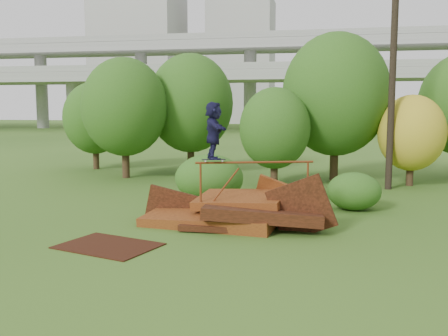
% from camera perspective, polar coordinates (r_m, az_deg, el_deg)
% --- Properties ---
extents(ground, '(240.00, 240.00, 0.00)m').
position_cam_1_polar(ground, '(13.37, 1.76, -7.92)').
color(ground, '#2D5116').
rests_on(ground, ground).
extents(scrap_pile, '(5.90, 2.94, 2.00)m').
position_cam_1_polar(scrap_pile, '(14.71, 1.28, -5.09)').
color(scrap_pile, '#481D0C').
rests_on(scrap_pile, ground).
extents(grind_rail, '(3.33, 1.04, 1.88)m').
position_cam_1_polar(grind_rail, '(14.52, 3.53, -1.10)').
color(grind_rail, maroon).
rests_on(grind_rail, ground).
extents(skateboard, '(0.71, 0.37, 0.07)m').
position_cam_1_polar(skateboard, '(14.31, -1.19, 0.96)').
color(skateboard, black).
rests_on(skateboard, grind_rail).
extents(skater, '(1.00, 1.59, 1.64)m').
position_cam_1_polar(skater, '(14.25, -1.20, 4.30)').
color(skater, '#171539').
rests_on(skater, skateboard).
extents(flat_plate, '(2.73, 2.29, 0.03)m').
position_cam_1_polar(flat_plate, '(12.83, -13.08, -8.65)').
color(flat_plate, black).
rests_on(flat_plate, ground).
extents(tree_0, '(4.15, 4.15, 5.86)m').
position_cam_1_polar(tree_0, '(24.82, -11.30, 6.85)').
color(tree_0, black).
rests_on(tree_0, ground).
extents(tree_1, '(4.49, 4.49, 6.25)m').
position_cam_1_polar(tree_1, '(26.40, -3.86, 7.39)').
color(tree_1, black).
rests_on(tree_1, ground).
extents(tree_2, '(3.06, 3.06, 4.31)m').
position_cam_1_polar(tree_2, '(21.64, 5.81, 4.53)').
color(tree_2, black).
rests_on(tree_2, ground).
extents(tree_3, '(4.97, 4.97, 6.90)m').
position_cam_1_polar(tree_3, '(23.98, 12.65, 8.18)').
color(tree_3, black).
rests_on(tree_3, ground).
extents(tree_4, '(2.90, 2.90, 4.00)m').
position_cam_1_polar(tree_4, '(23.33, 20.65, 3.76)').
color(tree_4, black).
rests_on(tree_4, ground).
extents(tree_6, '(3.49, 3.49, 4.88)m').
position_cam_1_polar(tree_6, '(28.85, -14.54, 5.56)').
color(tree_6, black).
rests_on(tree_6, ground).
extents(shrub_left, '(2.52, 2.32, 1.74)m').
position_cam_1_polar(shrub_left, '(18.21, -1.70, -1.15)').
color(shrub_left, '#1F4612').
rests_on(shrub_left, ground).
extents(shrub_right, '(1.80, 1.65, 1.28)m').
position_cam_1_polar(shrub_right, '(17.30, 14.63, -2.58)').
color(shrub_right, '#1F4612').
rests_on(shrub_right, ground).
extents(utility_pole, '(1.40, 0.28, 9.38)m').
position_cam_1_polar(utility_pole, '(22.02, 18.71, 10.03)').
color(utility_pole, black).
rests_on(utility_pole, ground).
extents(freeway_overpass, '(160.00, 15.00, 13.70)m').
position_cam_1_polar(freeway_overpass, '(76.02, 9.57, 11.98)').
color(freeway_overpass, gray).
rests_on(freeway_overpass, ground).
extents(building_left, '(18.00, 16.00, 35.00)m').
position_cam_1_polar(building_left, '(115.82, -9.65, 13.75)').
color(building_left, '#9E9E99').
rests_on(building_left, ground).
extents(building_right, '(14.00, 14.00, 28.00)m').
position_cam_1_polar(building_right, '(116.65, 2.05, 12.06)').
color(building_right, '#9E9E99').
rests_on(building_right, ground).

